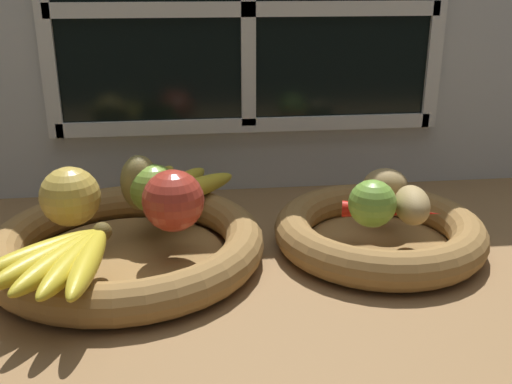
{
  "coord_description": "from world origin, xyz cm",
  "views": [
    {
      "loc": [
        -10.61,
        -71.08,
        36.19
      ],
      "look_at": [
        -1.81,
        1.89,
        9.15
      ],
      "focal_mm": 41.53,
      "sensor_mm": 36.0,
      "label": 1
    }
  ],
  "objects_px": {
    "apple_golden_left": "(70,197)",
    "banana_bunch_back": "(177,187)",
    "fruit_bowl_right": "(379,232)",
    "apple_green_back": "(154,189)",
    "potato_small": "(412,205)",
    "apple_red_right": "(173,201)",
    "banana_bunch_front": "(63,259)",
    "fruit_bowl_left": "(127,245)",
    "chili_pepper": "(391,211)",
    "potato_back": "(385,186)",
    "lime_near": "(372,204)",
    "pear_brown": "(140,183)"
  },
  "relations": [
    {
      "from": "fruit_bowl_right",
      "to": "fruit_bowl_left",
      "type": "bearing_deg",
      "value": 180.0
    },
    {
      "from": "apple_red_right",
      "to": "potato_back",
      "type": "height_order",
      "value": "apple_red_right"
    },
    {
      "from": "apple_golden_left",
      "to": "banana_bunch_back",
      "type": "relative_size",
      "value": 0.45
    },
    {
      "from": "banana_bunch_front",
      "to": "chili_pepper",
      "type": "xyz_separation_m",
      "value": [
        0.41,
        0.1,
        -0.0
      ]
    },
    {
      "from": "banana_bunch_front",
      "to": "potato_small",
      "type": "relative_size",
      "value": 2.23
    },
    {
      "from": "fruit_bowl_left",
      "to": "apple_red_right",
      "type": "distance_m",
      "value": 0.1
    },
    {
      "from": "potato_back",
      "to": "pear_brown",
      "type": "bearing_deg",
      "value": 177.62
    },
    {
      "from": "pear_brown",
      "to": "banana_bunch_front",
      "type": "xyz_separation_m",
      "value": [
        -0.08,
        -0.17,
        -0.03
      ]
    },
    {
      "from": "fruit_bowl_left",
      "to": "potato_small",
      "type": "distance_m",
      "value": 0.38
    },
    {
      "from": "fruit_bowl_right",
      "to": "apple_golden_left",
      "type": "bearing_deg",
      "value": 178.06
    },
    {
      "from": "banana_bunch_back",
      "to": "potato_small",
      "type": "relative_size",
      "value": 2.2
    },
    {
      "from": "banana_bunch_front",
      "to": "lime_near",
      "type": "relative_size",
      "value": 2.83
    },
    {
      "from": "pear_brown",
      "to": "potato_small",
      "type": "xyz_separation_m",
      "value": [
        0.36,
        -0.09,
        -0.02
      ]
    },
    {
      "from": "potato_back",
      "to": "apple_golden_left",
      "type": "bearing_deg",
      "value": -176.18
    },
    {
      "from": "pear_brown",
      "to": "banana_bunch_back",
      "type": "xyz_separation_m",
      "value": [
        0.05,
        0.05,
        -0.02
      ]
    },
    {
      "from": "banana_bunch_back",
      "to": "pear_brown",
      "type": "bearing_deg",
      "value": -136.43
    },
    {
      "from": "chili_pepper",
      "to": "apple_red_right",
      "type": "bearing_deg",
      "value": -164.73
    },
    {
      "from": "apple_golden_left",
      "to": "potato_small",
      "type": "distance_m",
      "value": 0.45
    },
    {
      "from": "apple_red_right",
      "to": "banana_bunch_back",
      "type": "distance_m",
      "value": 0.13
    },
    {
      "from": "apple_green_back",
      "to": "banana_bunch_front",
      "type": "height_order",
      "value": "apple_green_back"
    },
    {
      "from": "chili_pepper",
      "to": "lime_near",
      "type": "bearing_deg",
      "value": -134.87
    },
    {
      "from": "apple_green_back",
      "to": "potato_back",
      "type": "distance_m",
      "value": 0.33
    },
    {
      "from": "apple_golden_left",
      "to": "potato_small",
      "type": "relative_size",
      "value": 0.99
    },
    {
      "from": "lime_near",
      "to": "fruit_bowl_right",
      "type": "bearing_deg",
      "value": 56.31
    },
    {
      "from": "banana_bunch_front",
      "to": "lime_near",
      "type": "height_order",
      "value": "lime_near"
    },
    {
      "from": "potato_small",
      "to": "lime_near",
      "type": "height_order",
      "value": "lime_near"
    },
    {
      "from": "potato_small",
      "to": "lime_near",
      "type": "relative_size",
      "value": 1.27
    },
    {
      "from": "apple_golden_left",
      "to": "chili_pepper",
      "type": "xyz_separation_m",
      "value": [
        0.42,
        -0.03,
        -0.03
      ]
    },
    {
      "from": "banana_bunch_front",
      "to": "banana_bunch_back",
      "type": "bearing_deg",
      "value": 60.6
    },
    {
      "from": "apple_red_right",
      "to": "potato_back",
      "type": "distance_m",
      "value": 0.31
    },
    {
      "from": "fruit_bowl_left",
      "to": "apple_red_right",
      "type": "bearing_deg",
      "value": -16.61
    },
    {
      "from": "fruit_bowl_right",
      "to": "apple_red_right",
      "type": "bearing_deg",
      "value": -176.11
    },
    {
      "from": "apple_green_back",
      "to": "potato_back",
      "type": "height_order",
      "value": "apple_green_back"
    },
    {
      "from": "apple_green_back",
      "to": "chili_pepper",
      "type": "bearing_deg",
      "value": -11.64
    },
    {
      "from": "fruit_bowl_right",
      "to": "banana_bunch_back",
      "type": "height_order",
      "value": "banana_bunch_back"
    },
    {
      "from": "fruit_bowl_left",
      "to": "chili_pepper",
      "type": "relative_size",
      "value": 2.79
    },
    {
      "from": "apple_red_right",
      "to": "banana_bunch_front",
      "type": "height_order",
      "value": "apple_red_right"
    },
    {
      "from": "banana_bunch_front",
      "to": "potato_back",
      "type": "bearing_deg",
      "value": 20.68
    },
    {
      "from": "fruit_bowl_left",
      "to": "banana_bunch_back",
      "type": "height_order",
      "value": "banana_bunch_back"
    },
    {
      "from": "apple_green_back",
      "to": "lime_near",
      "type": "height_order",
      "value": "apple_green_back"
    },
    {
      "from": "fruit_bowl_right",
      "to": "apple_green_back",
      "type": "height_order",
      "value": "apple_green_back"
    },
    {
      "from": "apple_green_back",
      "to": "pear_brown",
      "type": "height_order",
      "value": "pear_brown"
    },
    {
      "from": "apple_green_back",
      "to": "potato_small",
      "type": "xyz_separation_m",
      "value": [
        0.34,
        -0.08,
        -0.01
      ]
    },
    {
      "from": "apple_golden_left",
      "to": "banana_bunch_back",
      "type": "xyz_separation_m",
      "value": [
        0.14,
        0.09,
        -0.02
      ]
    },
    {
      "from": "fruit_bowl_left",
      "to": "apple_green_back",
      "type": "relative_size",
      "value": 5.38
    },
    {
      "from": "potato_small",
      "to": "apple_green_back",
      "type": "bearing_deg",
      "value": 167.11
    },
    {
      "from": "banana_bunch_back",
      "to": "chili_pepper",
      "type": "xyz_separation_m",
      "value": [
        0.29,
        -0.12,
        -0.0
      ]
    },
    {
      "from": "lime_near",
      "to": "potato_small",
      "type": "bearing_deg",
      "value": 6.67
    },
    {
      "from": "fruit_bowl_right",
      "to": "apple_green_back",
      "type": "relative_size",
      "value": 4.31
    },
    {
      "from": "pear_brown",
      "to": "potato_back",
      "type": "distance_m",
      "value": 0.35
    }
  ]
}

